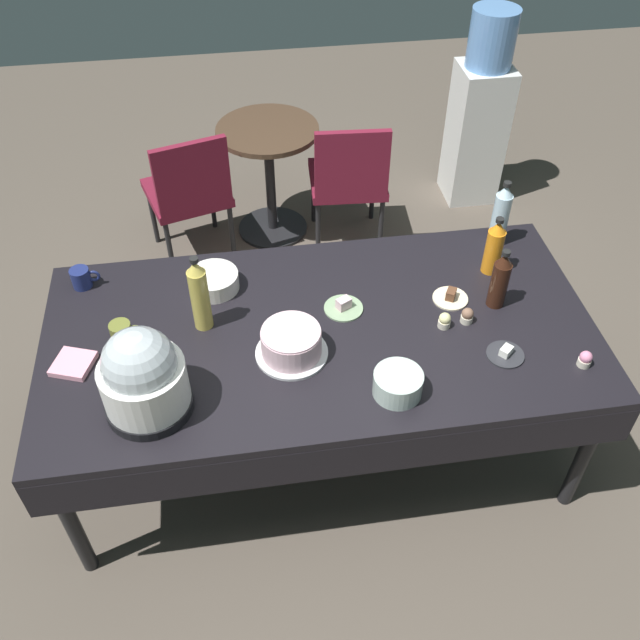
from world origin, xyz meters
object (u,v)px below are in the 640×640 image
(dessert_plate_sage, at_px, (344,307))
(coffee_mug_navy, at_px, (82,278))
(maroon_chair_left, at_px, (189,190))
(round_cafe_table, at_px, (269,162))
(soda_bottle_water, at_px, (501,215))
(cupcake_cocoa, at_px, (585,359))
(dessert_plate_cream, at_px, (450,297))
(soda_bottle_ginger_ale, at_px, (200,295))
(frosted_layer_cake, at_px, (291,343))
(cupcake_lemon, at_px, (445,321))
(water_cooler, at_px, (479,114))
(slow_cooker, at_px, (143,377))
(coffee_mug_olive, at_px, (122,333))
(dessert_plate_charcoal, at_px, (505,354))
(cupcake_berry, at_px, (467,316))
(soda_bottle_orange_juice, at_px, (494,247))
(soda_bottle_cola, at_px, (500,280))
(potluck_table, at_px, (320,340))
(ceramic_snack_bowl, at_px, (214,281))
(maroon_chair_right, at_px, (349,177))
(glass_salad_bowl, at_px, (398,384))

(dessert_plate_sage, height_order, coffee_mug_navy, coffee_mug_navy)
(coffee_mug_navy, height_order, maroon_chair_left, maroon_chair_left)
(dessert_plate_sage, xyz_separation_m, round_cafe_table, (-0.16, 1.60, -0.26))
(soda_bottle_water, height_order, maroon_chair_left, soda_bottle_water)
(cupcake_cocoa, bearing_deg, dessert_plate_cream, 132.23)
(soda_bottle_ginger_ale, bearing_deg, frosted_layer_cake, -32.86)
(cupcake_lemon, distance_m, water_cooler, 2.15)
(slow_cooker, xyz_separation_m, coffee_mug_olive, (-0.11, 0.35, -0.12))
(coffee_mug_navy, distance_m, water_cooler, 2.73)
(frosted_layer_cake, xyz_separation_m, dessert_plate_sage, (0.24, 0.22, -0.05))
(dessert_plate_charcoal, height_order, soda_bottle_water, soda_bottle_water)
(frosted_layer_cake, bearing_deg, maroon_chair_left, 104.07)
(dessert_plate_cream, distance_m, cupcake_cocoa, 0.59)
(cupcake_berry, bearing_deg, soda_bottle_ginger_ale, 172.43)
(soda_bottle_orange_juice, height_order, round_cafe_table, soda_bottle_orange_juice)
(dessert_plate_sage, bearing_deg, cupcake_lemon, -22.95)
(frosted_layer_cake, bearing_deg, soda_bottle_ginger_ale, 147.14)
(slow_cooker, xyz_separation_m, water_cooler, (1.97, 2.22, -0.32))
(soda_bottle_cola, distance_m, water_cooler, 1.98)
(potluck_table, distance_m, soda_bottle_water, 1.00)
(potluck_table, height_order, soda_bottle_orange_juice, soda_bottle_orange_juice)
(dessert_plate_sage, xyz_separation_m, water_cooler, (1.20, 1.81, -0.17))
(ceramic_snack_bowl, distance_m, water_cooler, 2.36)
(slow_cooker, distance_m, dessert_plate_charcoal, 1.35)
(maroon_chair_right, bearing_deg, maroon_chair_left, 179.83)
(glass_salad_bowl, xyz_separation_m, soda_bottle_orange_juice, (0.56, 0.61, 0.08))
(cupcake_berry, height_order, soda_bottle_water, soda_bottle_water)
(glass_salad_bowl, relative_size, cupcake_berry, 2.69)
(cupcake_lemon, relative_size, soda_bottle_orange_juice, 0.24)
(glass_salad_bowl, xyz_separation_m, round_cafe_table, (-0.28, 2.07, -0.30))
(soda_bottle_orange_juice, xyz_separation_m, maroon_chair_right, (-0.39, 1.23, -0.39))
(dessert_plate_cream, height_order, cupcake_cocoa, cupcake_cocoa)
(maroon_chair_right, bearing_deg, soda_bottle_water, -65.14)
(frosted_layer_cake, bearing_deg, ceramic_snack_bowl, 122.78)
(potluck_table, relative_size, soda_bottle_water, 6.89)
(slow_cooker, relative_size, dessert_plate_charcoal, 2.45)
(dessert_plate_cream, xyz_separation_m, cupcake_berry, (0.03, -0.14, 0.02))
(coffee_mug_olive, bearing_deg, soda_bottle_water, 13.39)
(ceramic_snack_bowl, bearing_deg, coffee_mug_navy, 170.01)
(dessert_plate_charcoal, relative_size, dessert_plate_sage, 0.90)
(coffee_mug_navy, distance_m, maroon_chair_left, 1.19)
(coffee_mug_olive, bearing_deg, soda_bottle_ginger_ale, 8.32)
(soda_bottle_orange_juice, bearing_deg, maroon_chair_left, 136.86)
(dessert_plate_cream, distance_m, coffee_mug_olive, 1.33)
(cupcake_lemon, bearing_deg, cupcake_berry, 7.85)
(soda_bottle_cola, bearing_deg, slow_cooker, -166.34)
(ceramic_snack_bowl, distance_m, dessert_plate_charcoal, 1.22)
(soda_bottle_orange_juice, xyz_separation_m, round_cafe_table, (-0.84, 1.45, -0.38))
(slow_cooker, xyz_separation_m, soda_bottle_water, (1.54, 0.74, -0.01))
(soda_bottle_water, distance_m, coffee_mug_navy, 1.84)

